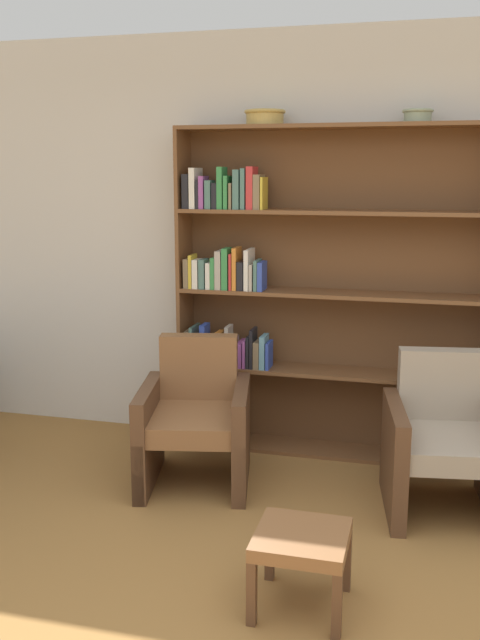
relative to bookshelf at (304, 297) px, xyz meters
The scene contains 7 objects.
wall_back 0.49m from the bookshelf, 27.84° to the left, with size 12.00×0.06×2.75m.
bookshelf is the anchor object (origin of this frame).
bowl_copper 1.17m from the bookshelf, behind, with size 0.26×0.26×0.09m.
bowl_olive 1.31m from the bookshelf, ahead, with size 0.18×0.18×0.08m.
armchair_leather 1.09m from the bookshelf, 129.13° to the right, with size 0.77×0.80×0.86m.
armchair_cushioned 1.31m from the bookshelf, 36.06° to the right, with size 0.74×0.77×0.86m.
footstool 1.98m from the bookshelf, 80.34° to the right, with size 0.39×0.39×0.35m.
Camera 1 is at (0.43, -2.21, 1.85)m, focal length 40.00 mm.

